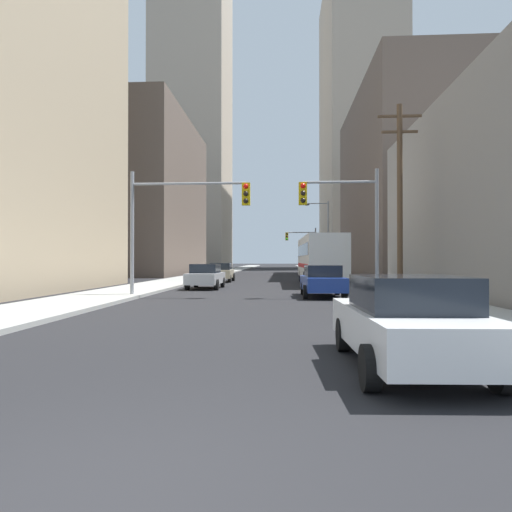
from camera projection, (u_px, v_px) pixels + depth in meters
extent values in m
plane|color=black|center=(89.00, 505.00, 3.25)|extent=(400.00, 400.00, 0.00)
cube|color=#9E9E99|center=(212.00, 274.00, 53.57)|extent=(3.65, 160.00, 0.15)
cube|color=#9E9E99|center=(330.00, 274.00, 52.74)|extent=(3.65, 160.00, 0.15)
cube|color=silver|center=(320.00, 257.00, 32.35)|extent=(2.74, 11.55, 2.90)
cube|color=black|center=(302.00, 250.00, 32.43)|extent=(0.24, 10.58, 0.80)
cube|color=red|center=(302.00, 265.00, 32.42)|extent=(0.24, 10.58, 0.28)
cylinder|color=black|center=(301.00, 275.00, 36.43)|extent=(0.32, 1.00, 1.00)
cylinder|color=black|center=(330.00, 276.00, 36.29)|extent=(0.32, 1.00, 1.00)
cylinder|color=black|center=(306.00, 279.00, 29.20)|extent=(0.32, 1.00, 1.00)
cylinder|color=black|center=(342.00, 279.00, 29.06)|extent=(0.32, 1.00, 1.00)
cube|color=white|center=(407.00, 329.00, 7.33)|extent=(1.96, 4.27, 0.65)
cube|color=black|center=(410.00, 293.00, 7.19)|extent=(1.65, 1.96, 0.55)
cylinder|color=black|center=(343.00, 335.00, 8.72)|extent=(0.22, 0.64, 0.64)
cylinder|color=black|center=(434.00, 336.00, 8.62)|extent=(0.22, 0.64, 0.64)
cylinder|color=black|center=(370.00, 368.00, 6.04)|extent=(0.22, 0.64, 0.64)
cylinder|color=black|center=(502.00, 370.00, 5.94)|extent=(0.22, 0.64, 0.64)
cube|color=navy|center=(322.00, 283.00, 21.47)|extent=(1.97, 4.27, 0.65)
cube|color=black|center=(323.00, 271.00, 21.33)|extent=(1.66, 1.96, 0.55)
cylinder|color=black|center=(303.00, 288.00, 22.86)|extent=(0.22, 0.64, 0.64)
cylinder|color=black|center=(337.00, 288.00, 22.76)|extent=(0.22, 0.64, 0.64)
cylinder|color=black|center=(306.00, 292.00, 20.18)|extent=(0.22, 0.64, 0.64)
cylinder|color=black|center=(344.00, 292.00, 20.07)|extent=(0.22, 0.64, 0.64)
cube|color=#B7BABF|center=(206.00, 278.00, 27.51)|extent=(1.89, 4.24, 0.65)
cube|color=black|center=(205.00, 268.00, 27.36)|extent=(1.62, 1.93, 0.55)
cylinder|color=black|center=(196.00, 282.00, 28.90)|extent=(0.22, 0.64, 0.64)
cylinder|color=black|center=(223.00, 282.00, 28.80)|extent=(0.22, 0.64, 0.64)
cylinder|color=black|center=(187.00, 285.00, 26.21)|extent=(0.22, 0.64, 0.64)
cylinder|color=black|center=(217.00, 285.00, 26.11)|extent=(0.22, 0.64, 0.64)
cube|color=#C6B793|center=(221.00, 274.00, 36.25)|extent=(1.96, 4.26, 0.65)
cube|color=black|center=(221.00, 266.00, 36.11)|extent=(1.65, 1.96, 0.55)
cylinder|color=black|center=(213.00, 277.00, 37.64)|extent=(0.22, 0.64, 0.64)
cylinder|color=black|center=(233.00, 277.00, 37.54)|extent=(0.22, 0.64, 0.64)
cylinder|color=black|center=(208.00, 278.00, 34.96)|extent=(0.22, 0.64, 0.64)
cylinder|color=black|center=(230.00, 278.00, 34.85)|extent=(0.22, 0.64, 0.64)
cylinder|color=gray|center=(132.00, 234.00, 21.41)|extent=(0.18, 0.18, 6.00)
cylinder|color=gray|center=(189.00, 184.00, 21.26)|extent=(5.47, 0.12, 0.12)
cube|color=gold|center=(246.00, 194.00, 21.10)|extent=(0.38, 0.30, 1.05)
sphere|color=red|center=(246.00, 186.00, 20.93)|extent=(0.24, 0.24, 0.24)
sphere|color=black|center=(246.00, 194.00, 20.93)|extent=(0.24, 0.24, 0.24)
sphere|color=black|center=(246.00, 201.00, 20.93)|extent=(0.24, 0.24, 0.24)
cylinder|color=gray|center=(377.00, 233.00, 20.72)|extent=(0.18, 0.18, 6.00)
cylinder|color=gray|center=(340.00, 182.00, 20.84)|extent=(3.42, 0.12, 0.12)
cube|color=gold|center=(303.00, 194.00, 20.94)|extent=(0.38, 0.30, 1.05)
sphere|color=red|center=(303.00, 186.00, 20.77)|extent=(0.24, 0.24, 0.24)
sphere|color=black|center=(303.00, 193.00, 20.77)|extent=(0.24, 0.24, 0.24)
sphere|color=black|center=(303.00, 200.00, 20.77)|extent=(0.24, 0.24, 0.24)
cylinder|color=gray|center=(316.00, 251.00, 59.21)|extent=(0.18, 0.18, 6.00)
cylinder|color=gray|center=(301.00, 232.00, 59.34)|extent=(3.79, 0.12, 0.12)
cube|color=gold|center=(287.00, 236.00, 59.45)|extent=(0.38, 0.30, 1.05)
sphere|color=black|center=(287.00, 234.00, 59.28)|extent=(0.24, 0.24, 0.24)
sphere|color=black|center=(287.00, 236.00, 59.28)|extent=(0.24, 0.24, 0.24)
sphere|color=#19D833|center=(287.00, 239.00, 59.27)|extent=(0.24, 0.24, 0.24)
cylinder|color=brown|center=(400.00, 199.00, 22.77)|extent=(0.28, 0.28, 9.70)
cube|color=brown|center=(400.00, 116.00, 22.80)|extent=(2.20, 0.12, 0.12)
cube|color=brown|center=(400.00, 132.00, 22.80)|extent=(1.80, 0.12, 0.12)
cylinder|color=gray|center=(328.00, 240.00, 43.80)|extent=(0.16, 0.16, 7.50)
cylinder|color=gray|center=(317.00, 203.00, 43.89)|extent=(2.09, 0.10, 0.10)
ellipsoid|color=#4C4C51|center=(307.00, 205.00, 43.95)|extent=(0.56, 0.32, 0.20)
cube|color=#66564C|center=(118.00, 198.00, 55.82)|extent=(18.06, 24.04, 19.08)
cube|color=#B7A893|center=(193.00, 102.00, 95.08)|extent=(14.68, 18.88, 70.60)
cube|color=#66564C|center=(451.00, 185.00, 50.76)|extent=(21.46, 27.54, 20.63)
cube|color=#B7A893|center=(359.00, 124.00, 93.57)|extent=(14.09, 28.33, 60.15)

